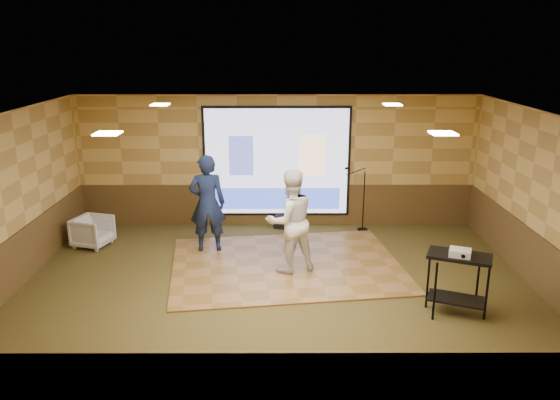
{
  "coord_description": "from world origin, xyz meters",
  "views": [
    {
      "loc": [
        0.04,
        -8.6,
        4.15
      ],
      "look_at": [
        0.07,
        1.07,
        1.3
      ],
      "focal_mm": 35.0,
      "sensor_mm": 36.0,
      "label": 1
    }
  ],
  "objects_px": {
    "dance_floor": "(286,264)",
    "player_left": "(207,203)",
    "projector": "(460,253)",
    "player_right": "(290,221)",
    "projector_screen": "(277,163)",
    "av_table": "(458,272)",
    "banquet_chair": "(93,232)",
    "mic_stand": "(361,209)",
    "duffel_bag": "(284,222)"
  },
  "relations": [
    {
      "from": "player_left",
      "to": "av_table",
      "type": "xyz_separation_m",
      "value": [
        4.2,
        -2.66,
        -0.32
      ]
    },
    {
      "from": "player_left",
      "to": "mic_stand",
      "type": "distance_m",
      "value": 3.56
    },
    {
      "from": "av_table",
      "to": "player_left",
      "type": "bearing_deg",
      "value": 147.67
    },
    {
      "from": "av_table",
      "to": "duffel_bag",
      "type": "xyz_separation_m",
      "value": [
        -2.65,
        4.1,
        -0.56
      ]
    },
    {
      "from": "dance_floor",
      "to": "av_table",
      "type": "bearing_deg",
      "value": -36.01
    },
    {
      "from": "mic_stand",
      "to": "player_left",
      "type": "bearing_deg",
      "value": -175.64
    },
    {
      "from": "projector_screen",
      "to": "av_table",
      "type": "relative_size",
      "value": 3.34
    },
    {
      "from": "mic_stand",
      "to": "projector",
      "type": "bearing_deg",
      "value": -94.36
    },
    {
      "from": "av_table",
      "to": "projector",
      "type": "relative_size",
      "value": 3.14
    },
    {
      "from": "player_left",
      "to": "banquet_chair",
      "type": "bearing_deg",
      "value": -12.27
    },
    {
      "from": "av_table",
      "to": "player_right",
      "type": "bearing_deg",
      "value": 147.6
    },
    {
      "from": "dance_floor",
      "to": "mic_stand",
      "type": "xyz_separation_m",
      "value": [
        1.71,
        2.03,
        0.48
      ]
    },
    {
      "from": "dance_floor",
      "to": "banquet_chair",
      "type": "distance_m",
      "value": 4.16
    },
    {
      "from": "projector",
      "to": "banquet_chair",
      "type": "bearing_deg",
      "value": 176.8
    },
    {
      "from": "av_table",
      "to": "mic_stand",
      "type": "xyz_separation_m",
      "value": [
        -0.92,
        3.94,
        -0.21
      ]
    },
    {
      "from": "player_right",
      "to": "projector_screen",
      "type": "bearing_deg",
      "value": -106.67
    },
    {
      "from": "duffel_bag",
      "to": "player_right",
      "type": "bearing_deg",
      "value": -88.1
    },
    {
      "from": "player_right",
      "to": "av_table",
      "type": "distance_m",
      "value": 3.05
    },
    {
      "from": "projector",
      "to": "mic_stand",
      "type": "relative_size",
      "value": 0.22
    },
    {
      "from": "projector_screen",
      "to": "player_right",
      "type": "height_order",
      "value": "projector_screen"
    },
    {
      "from": "player_left",
      "to": "av_table",
      "type": "relative_size",
      "value": 1.99
    },
    {
      "from": "player_left",
      "to": "projector",
      "type": "xyz_separation_m",
      "value": [
        4.18,
        -2.71,
        0.03
      ]
    },
    {
      "from": "dance_floor",
      "to": "player_left",
      "type": "distance_m",
      "value": 2.0
    },
    {
      "from": "player_left",
      "to": "banquet_chair",
      "type": "xyz_separation_m",
      "value": [
        -2.45,
        0.29,
        -0.7
      ]
    },
    {
      "from": "dance_floor",
      "to": "projector",
      "type": "relative_size",
      "value": 13.56
    },
    {
      "from": "player_right",
      "to": "player_left",
      "type": "bearing_deg",
      "value": -54.29
    },
    {
      "from": "duffel_bag",
      "to": "mic_stand",
      "type": "bearing_deg",
      "value": -5.19
    },
    {
      "from": "player_right",
      "to": "av_table",
      "type": "xyz_separation_m",
      "value": [
        2.56,
        -1.63,
        -0.29
      ]
    },
    {
      "from": "banquet_chair",
      "to": "duffel_bag",
      "type": "xyz_separation_m",
      "value": [
        4.0,
        1.15,
        -0.18
      ]
    },
    {
      "from": "player_right",
      "to": "mic_stand",
      "type": "height_order",
      "value": "player_right"
    },
    {
      "from": "mic_stand",
      "to": "banquet_chair",
      "type": "height_order",
      "value": "mic_stand"
    },
    {
      "from": "mic_stand",
      "to": "dance_floor",
      "type": "bearing_deg",
      "value": -147.11
    },
    {
      "from": "player_right",
      "to": "duffel_bag",
      "type": "relative_size",
      "value": 4.33
    },
    {
      "from": "av_table",
      "to": "mic_stand",
      "type": "relative_size",
      "value": 0.67
    },
    {
      "from": "player_left",
      "to": "av_table",
      "type": "height_order",
      "value": "player_left"
    },
    {
      "from": "player_left",
      "to": "duffel_bag",
      "type": "height_order",
      "value": "player_left"
    },
    {
      "from": "dance_floor",
      "to": "projector",
      "type": "xyz_separation_m",
      "value": [
        2.61,
        -1.96,
        1.03
      ]
    },
    {
      "from": "dance_floor",
      "to": "player_right",
      "type": "relative_size",
      "value": 2.24
    },
    {
      "from": "dance_floor",
      "to": "av_table",
      "type": "height_order",
      "value": "av_table"
    },
    {
      "from": "player_right",
      "to": "banquet_chair",
      "type": "height_order",
      "value": "player_right"
    },
    {
      "from": "mic_stand",
      "to": "banquet_chair",
      "type": "distance_m",
      "value": 5.81
    },
    {
      "from": "dance_floor",
      "to": "banquet_chair",
      "type": "relative_size",
      "value": 6.16
    },
    {
      "from": "banquet_chair",
      "to": "projector",
      "type": "bearing_deg",
      "value": -96.98
    },
    {
      "from": "mic_stand",
      "to": "duffel_bag",
      "type": "relative_size",
      "value": 3.33
    },
    {
      "from": "player_left",
      "to": "duffel_bag",
      "type": "bearing_deg",
      "value": -142.51
    },
    {
      "from": "mic_stand",
      "to": "banquet_chair",
      "type": "bearing_deg",
      "value": 172.75
    },
    {
      "from": "mic_stand",
      "to": "projector_screen",
      "type": "bearing_deg",
      "value": 152.6
    },
    {
      "from": "dance_floor",
      "to": "player_right",
      "type": "bearing_deg",
      "value": -77.04
    },
    {
      "from": "projector_screen",
      "to": "av_table",
      "type": "height_order",
      "value": "projector_screen"
    },
    {
      "from": "duffel_bag",
      "to": "banquet_chair",
      "type": "bearing_deg",
      "value": -163.93
    }
  ]
}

